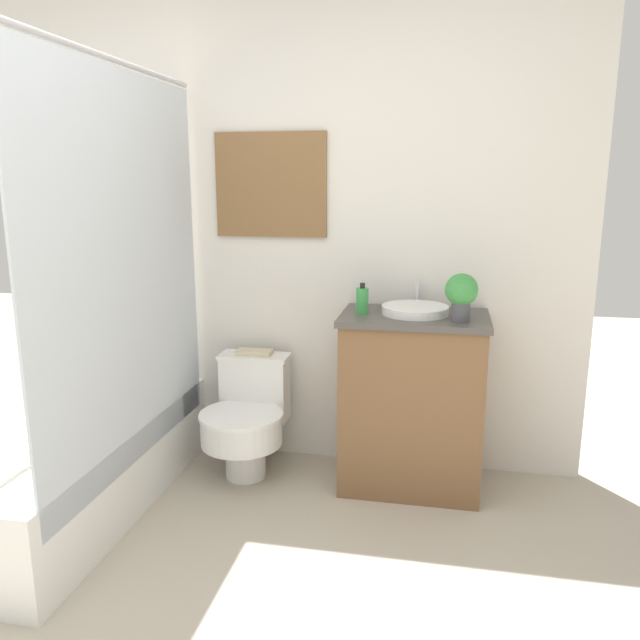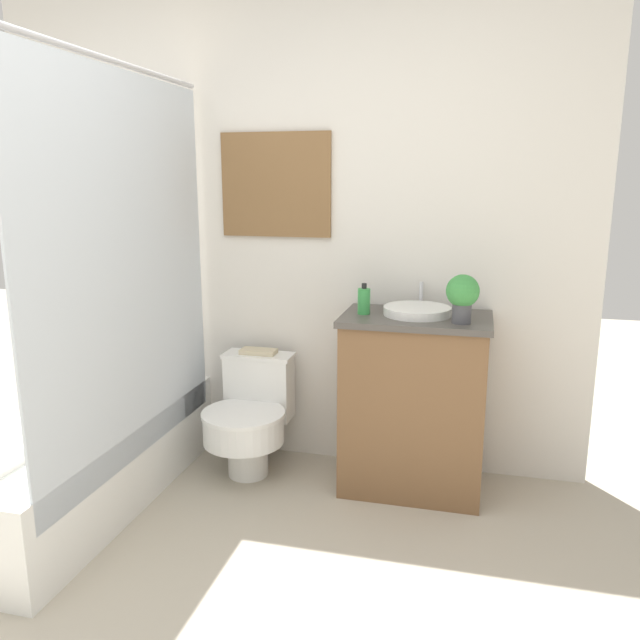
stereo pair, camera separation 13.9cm
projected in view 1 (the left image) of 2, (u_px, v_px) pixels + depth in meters
The scene contains 8 objects.
wall_back at pixel (279, 229), 3.28m from camera, with size 3.18×0.07×2.50m.
shower_area at pixel (81, 454), 2.88m from camera, with size 0.64×1.55×1.98m.
toilet at pixel (247, 417), 3.22m from camera, with size 0.42×0.54×0.60m.
vanity at pixel (412, 402), 3.06m from camera, with size 0.70×0.46×0.88m.
sink at pixel (415, 310), 2.99m from camera, with size 0.32×0.36×0.13m.
soap_bottle at pixel (362, 300), 2.99m from camera, with size 0.06×0.06×0.15m.
potted_plant at pixel (461, 293), 2.80m from camera, with size 0.15×0.15×0.22m.
book_on_tank at pixel (254, 352), 3.30m from camera, with size 0.19×0.09×0.02m.
Camera 1 is at (0.86, -1.33, 1.51)m, focal length 35.00 mm.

